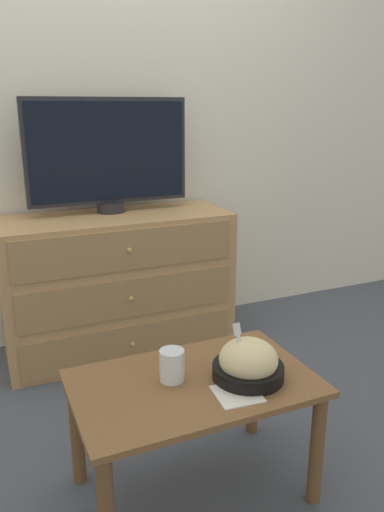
% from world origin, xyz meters
% --- Properties ---
extents(ground_plane, '(12.00, 12.00, 0.00)m').
position_xyz_m(ground_plane, '(0.00, 0.00, 0.00)').
color(ground_plane, '#474C56').
extents(wall_back, '(12.00, 0.05, 2.60)m').
position_xyz_m(wall_back, '(0.00, 0.03, 1.30)').
color(wall_back, silver).
rests_on(wall_back, ground_plane).
extents(dresser, '(1.11, 0.45, 0.70)m').
position_xyz_m(dresser, '(0.07, -0.25, 0.35)').
color(dresser, tan).
rests_on(dresser, ground_plane).
extents(tv, '(0.79, 0.14, 0.55)m').
position_xyz_m(tv, '(0.08, -0.16, 0.98)').
color(tv, '#232328').
rests_on(tv, dresser).
extents(coffee_table, '(0.74, 0.46, 0.40)m').
position_xyz_m(coffee_table, '(0.01, -1.33, 0.33)').
color(coffee_table, brown).
rests_on(coffee_table, ground_plane).
extents(takeout_bowl, '(0.22, 0.22, 0.18)m').
position_xyz_m(takeout_bowl, '(0.17, -1.38, 0.45)').
color(takeout_bowl, black).
rests_on(takeout_bowl, coffee_table).
extents(drink_cup, '(0.08, 0.08, 0.10)m').
position_xyz_m(drink_cup, '(-0.04, -1.29, 0.45)').
color(drink_cup, beige).
rests_on(drink_cup, coffee_table).
extents(napkin, '(0.14, 0.14, 0.00)m').
position_xyz_m(napkin, '(0.10, -1.45, 0.41)').
color(napkin, silver).
rests_on(napkin, coffee_table).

